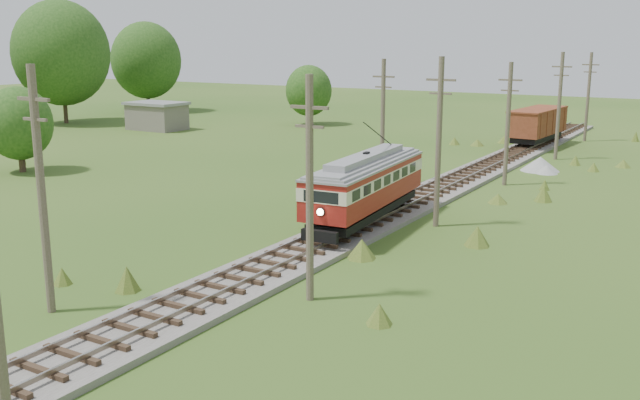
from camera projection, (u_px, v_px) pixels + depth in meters
The scene contains 16 objects.
railbed_main at pixel (405, 205), 42.50m from camera, with size 3.60×96.00×0.57m.
streetcar at pixel (366, 182), 37.78m from camera, with size 3.63×11.37×5.14m.
gondola at pixel (537, 123), 66.97m from camera, with size 3.52×9.27×3.02m.
gravel_pile at pixel (541, 165), 54.47m from camera, with size 3.04×3.22×1.11m.
utility_pole_r_2 at pixel (310, 188), 26.54m from camera, with size 1.60×0.30×8.60m.
utility_pole_r_3 at pixel (439, 141), 37.41m from camera, with size 1.60×0.30×9.00m.
utility_pole_r_4 at pixel (508, 123), 48.44m from camera, with size 1.60×0.30×8.40m.
utility_pole_r_5 at pixel (559, 105), 59.04m from camera, with size 1.60×0.30×8.90m.
utility_pole_r_6 at pixel (588, 96), 70.02m from camera, with size 1.60×0.30×8.70m.
utility_pole_l_a at pixel (41, 189), 25.27m from camera, with size 1.60×0.30×9.00m.
utility_pole_l_b at pixel (383, 121), 48.86m from camera, with size 1.60×0.30×8.60m.
tree_left_4 at pixel (61, 53), 84.66m from camera, with size 11.34×11.34×14.61m.
tree_left_5 at pixel (146, 60), 99.31m from camera, with size 9.66×9.66×12.44m.
tree_mid_a at pixel (309, 91), 84.19m from camera, with size 5.46×5.46×7.03m.
tree_mid_c at pixel (19, 123), 53.52m from camera, with size 5.04×5.04×6.49m.
shed at pixel (157, 116), 79.92m from camera, with size 6.40×4.40×3.10m.
Camera 1 is at (17.07, -4.06, 9.76)m, focal length 40.00 mm.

